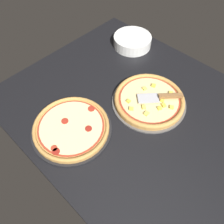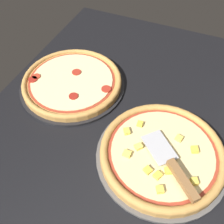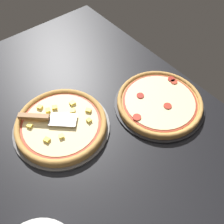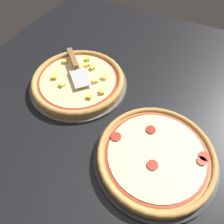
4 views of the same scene
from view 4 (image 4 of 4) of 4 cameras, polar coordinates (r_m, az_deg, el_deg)
ground_plane at (r=91.02cm, az=-5.01°, el=4.54°), size 143.21×112.78×3.60cm
pizza_pan_front at (r=92.74cm, az=-8.68°, el=7.22°), size 40.05×40.05×1.00cm
pizza_front at (r=91.26cm, az=-8.83°, el=8.19°), size 37.64×37.64×3.66cm
pizza_pan_back at (r=73.17cm, az=11.17°, el=-11.62°), size 39.78×39.78×1.00cm
pizza_back at (r=71.43cm, az=11.43°, el=-10.90°), size 37.39×37.39×2.84cm
serving_spatula at (r=95.50cm, az=-9.77°, el=12.60°), size 19.25×20.36×2.00cm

